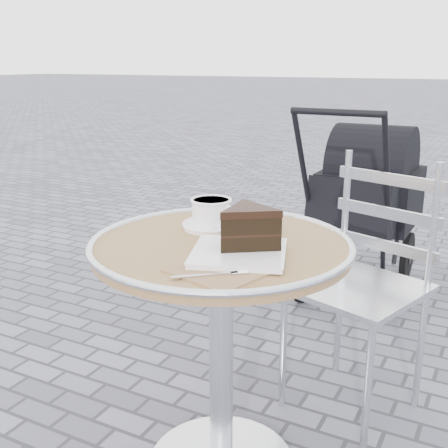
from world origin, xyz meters
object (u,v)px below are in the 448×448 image
at_px(cake_plate_set, 246,233).
at_px(bistro_chair, 373,256).
at_px(cafe_table, 221,298).
at_px(cappuccino_set, 212,215).
at_px(baby_stroller, 365,206).

relative_size(cake_plate_set, bistro_chair, 0.42).
distance_m(cafe_table, cake_plate_set, 0.25).
bearing_deg(cafe_table, bistro_chair, 64.07).
xyz_separation_m(cappuccino_set, cake_plate_set, (0.19, -0.17, 0.02)).
relative_size(cappuccino_set, baby_stroller, 0.17).
height_order(cafe_table, bistro_chair, bistro_chair).
bearing_deg(cake_plate_set, cappuccino_set, 118.77).
bearing_deg(baby_stroller, cake_plate_set, -85.95).
bearing_deg(cappuccino_set, cafe_table, -42.81).
relative_size(cafe_table, baby_stroller, 0.73).
relative_size(cappuccino_set, bistro_chair, 0.20).
xyz_separation_m(cake_plate_set, baby_stroller, (-0.10, 1.71, -0.33)).
height_order(cake_plate_set, baby_stroller, baby_stroller).
bearing_deg(baby_stroller, bistro_chair, -74.32).
bearing_deg(cappuccino_set, bistro_chair, 60.39).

